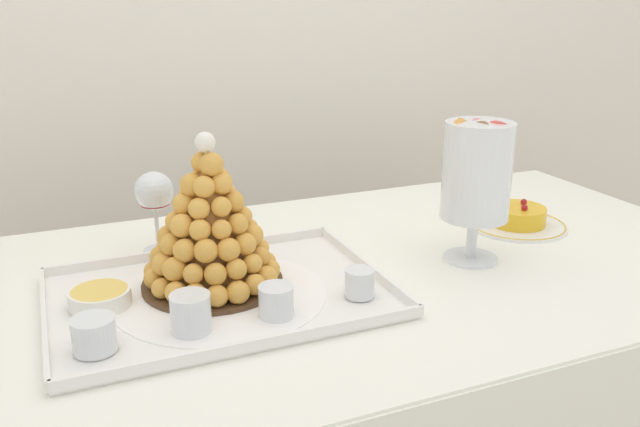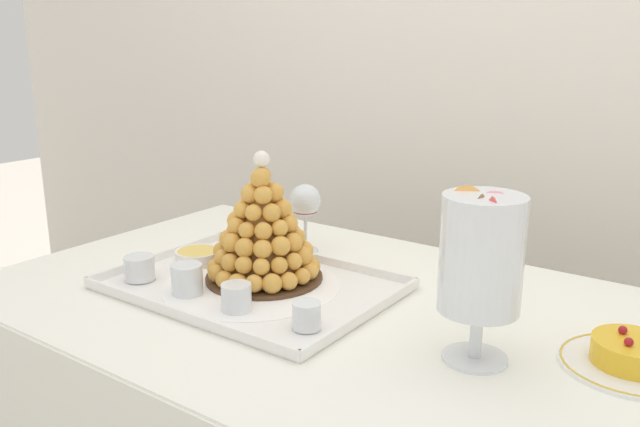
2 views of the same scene
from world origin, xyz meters
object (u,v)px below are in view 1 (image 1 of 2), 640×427
creme_brulee_ramekin (100,297)px  wine_glass (154,194)px  dessert_cup_left (94,336)px  fruit_tart_plate (517,219)px  macaron_goblet (477,173)px  dessert_cup_mid_right (360,284)px  dessert_cup_centre (276,302)px  croquembouche (210,229)px  dessert_cup_mid_left (191,314)px  serving_tray (220,295)px

creme_brulee_ramekin → wine_glass: size_ratio=0.61×
dessert_cup_left → fruit_tart_plate: (0.91, 0.21, -0.01)m
macaron_goblet → fruit_tart_plate: bearing=30.3°
dessert_cup_left → wine_glass: (0.15, 0.37, 0.09)m
creme_brulee_ramekin → dessert_cup_left: bearing=-98.0°
creme_brulee_ramekin → dessert_cup_mid_right: bearing=-18.1°
dessert_cup_left → dessert_cup_centre: bearing=-0.1°
croquembouche → dessert_cup_mid_left: (-0.07, -0.15, -0.08)m
serving_tray → dessert_cup_mid_left: size_ratio=9.13×
dessert_cup_centre → serving_tray: bearing=119.4°
dessert_cup_mid_right → wine_glass: size_ratio=0.31×
dessert_cup_centre → dessert_cup_left: bearing=179.9°
dessert_cup_left → dessert_cup_mid_left: dessert_cup_mid_left is taller
dessert_cup_left → fruit_tart_plate: size_ratio=0.29×
serving_tray → creme_brulee_ramekin: bearing=169.6°
fruit_tart_plate → dessert_cup_mid_right: bearing=-157.9°
dessert_cup_left → fruit_tart_plate: same height
serving_tray → wine_glass: bearing=102.5°
serving_tray → dessert_cup_mid_left: (-0.07, -0.11, 0.03)m
croquembouche → dessert_cup_mid_right: bearing=-32.6°
croquembouche → fruit_tart_plate: bearing=4.8°
dessert_cup_left → dessert_cup_centre: size_ratio=1.11×
macaron_goblet → wine_glass: size_ratio=1.74×
croquembouche → creme_brulee_ramekin: (-0.19, -0.01, -0.09)m
dessert_cup_mid_right → macaron_goblet: bearing=15.3°
creme_brulee_ramekin → dessert_cup_mid_left: bearing=-50.3°
dessert_cup_mid_left → fruit_tart_plate: size_ratio=0.28×
dessert_cup_left → dessert_cup_centre: same height
dessert_cup_mid_right → dessert_cup_left: bearing=-178.3°
serving_tray → macaron_goblet: (0.49, -0.02, 0.17)m
croquembouche → macaron_goblet: (0.49, -0.06, 0.06)m
dessert_cup_centre → macaron_goblet: bearing=11.8°
fruit_tart_plate → dessert_cup_left: bearing=-167.0°
serving_tray → croquembouche: size_ratio=2.07×
serving_tray → wine_glass: size_ratio=3.42×
croquembouche → dessert_cup_left: bearing=-144.1°
dessert_cup_left → dessert_cup_centre: (0.27, -0.00, 0.00)m
croquembouche → wine_glass: size_ratio=1.65×
creme_brulee_ramekin → fruit_tart_plate: fruit_tart_plate is taller
fruit_tart_plate → wine_glass: (-0.76, 0.16, 0.10)m
dessert_cup_mid_left → creme_brulee_ramekin: bearing=129.7°
creme_brulee_ramekin → macaron_goblet: (0.68, -0.06, 0.15)m
dessert_cup_mid_left → wine_glass: wine_glass is taller
serving_tray → dessert_cup_left: bearing=-152.3°
dessert_cup_mid_left → creme_brulee_ramekin: size_ratio=0.61×
serving_tray → croquembouche: croquembouche is taller
dessert_cup_left → wine_glass: wine_glass is taller
dessert_cup_left → creme_brulee_ramekin: bearing=82.0°
dessert_cup_left → wine_glass: bearing=67.6°
dessert_cup_mid_left → macaron_goblet: 0.59m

